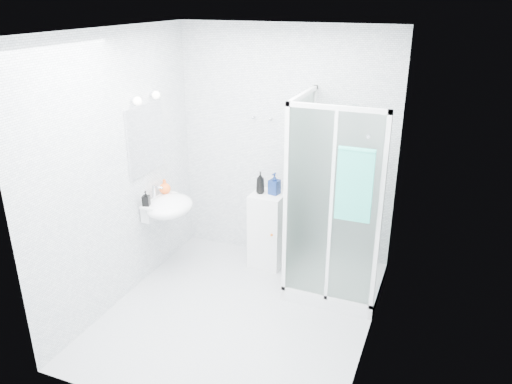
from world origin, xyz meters
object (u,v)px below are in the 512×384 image
at_px(soap_dispenser_orange, 165,186).
at_px(storage_cabinet, 268,230).
at_px(shampoo_bottle_a, 260,183).
at_px(wall_basin, 167,206).
at_px(soap_dispenser_black, 146,198).
at_px(shower_enclosure, 328,251).
at_px(shampoo_bottle_b, 274,184).
at_px(hand_towel, 355,183).

bearing_deg(soap_dispenser_orange, storage_cabinet, 21.82).
relative_size(shampoo_bottle_a, soap_dispenser_orange, 1.52).
relative_size(wall_basin, soap_dispenser_black, 3.57).
bearing_deg(soap_dispenser_orange, shower_enclosure, 4.81).
xyz_separation_m(storage_cabinet, soap_dispenser_black, (-1.03, -0.77, 0.51)).
xyz_separation_m(shampoo_bottle_a, soap_dispenser_black, (-0.94, -0.76, -0.04)).
relative_size(wall_basin, shampoo_bottle_b, 2.38).
bearing_deg(storage_cabinet, shampoo_bottle_b, 23.94).
height_order(shower_enclosure, soap_dispenser_orange, shower_enclosure).
xyz_separation_m(hand_towel, soap_dispenser_orange, (-2.06, 0.25, -0.42)).
relative_size(shower_enclosure, hand_towel, 3.01).
height_order(storage_cabinet, shampoo_bottle_a, shampoo_bottle_a).
bearing_deg(hand_towel, shampoo_bottle_b, 144.68).
bearing_deg(shower_enclosure, shampoo_bottle_b, 157.44).
height_order(storage_cabinet, soap_dispenser_orange, soap_dispenser_orange).
distance_m(shower_enclosure, wall_basin, 1.72).
bearing_deg(wall_basin, shampoo_bottle_a, 34.81).
xyz_separation_m(storage_cabinet, soap_dispenser_orange, (-1.03, -0.41, 0.51)).
bearing_deg(shampoo_bottle_b, soap_dispenser_orange, -158.12).
distance_m(shampoo_bottle_a, soap_dispenser_black, 1.21).
bearing_deg(wall_basin, soap_dispenser_black, -123.14).
height_order(wall_basin, soap_dispenser_black, soap_dispenser_black).
distance_m(shower_enclosure, shampoo_bottle_a, 1.02).
relative_size(shower_enclosure, shampoo_bottle_b, 8.51).
distance_m(wall_basin, soap_dispenser_black, 0.27).
height_order(shampoo_bottle_b, soap_dispenser_orange, shampoo_bottle_b).
xyz_separation_m(shampoo_bottle_a, soap_dispenser_orange, (-0.94, -0.40, -0.04)).
height_order(shampoo_bottle_a, soap_dispenser_black, shampoo_bottle_a).
bearing_deg(shampoo_bottle_a, soap_dispenser_orange, -156.91).
relative_size(hand_towel, soap_dispenser_black, 4.24).
bearing_deg(shampoo_bottle_a, shampoo_bottle_b, 13.65).
distance_m(hand_towel, shampoo_bottle_a, 1.35).
distance_m(wall_basin, soap_dispenser_orange, 0.25).
distance_m(shampoo_bottle_b, soap_dispenser_orange, 1.17).
relative_size(wall_basin, soap_dispenser_orange, 3.52).
bearing_deg(shampoo_bottle_b, shower_enclosure, -22.56).
bearing_deg(soap_dispenser_black, shower_enclosure, 15.88).
bearing_deg(soap_dispenser_orange, shampoo_bottle_b, 21.88).
relative_size(shower_enclosure, soap_dispenser_black, 12.76).
relative_size(hand_towel, soap_dispenser_orange, 4.18).
relative_size(shampoo_bottle_b, soap_dispenser_orange, 1.48).
bearing_deg(hand_towel, storage_cabinet, 147.31).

